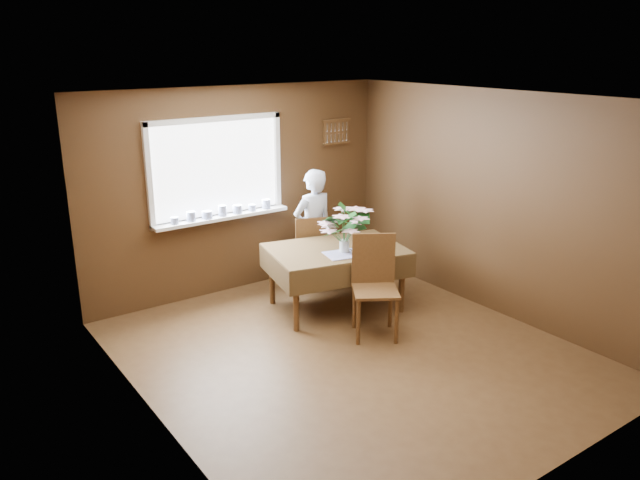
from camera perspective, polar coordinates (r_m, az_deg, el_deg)
floor at (r=6.34m, az=2.93°, el=-10.32°), size 4.50×4.50×0.00m
ceiling at (r=5.63m, az=3.33°, el=12.81°), size 4.50×4.50×0.00m
wall_back at (r=7.69m, az=-7.39°, el=4.54°), size 4.00×0.00×4.00m
wall_front at (r=4.44m, az=21.57°, el=-6.43°), size 4.00×0.00×4.00m
wall_left at (r=4.94m, az=-15.42°, el=-3.42°), size 0.00×4.50×4.50m
wall_right at (r=7.24m, az=15.64°, el=3.21°), size 0.00×4.50×4.50m
window_assembly at (r=7.49m, az=-9.22°, el=4.84°), size 1.72×0.20×1.22m
spoon_rack at (r=8.32m, az=1.50°, el=9.86°), size 0.44×0.05×0.33m
dining_table at (r=7.13m, az=1.48°, el=-1.42°), size 1.70×1.34×0.74m
chair_far at (r=7.76m, az=-0.91°, el=-0.82°), size 0.53×0.53×0.94m
chair_near at (r=6.58m, az=5.00°, el=-3.82°), size 0.63×0.63×1.07m
seated_woman at (r=7.71m, az=-0.63°, el=0.95°), size 0.56×0.37×1.52m
flower_bouquet at (r=6.88m, az=2.27°, el=1.37°), size 0.56×0.56×0.48m
side_plate at (r=7.38m, az=4.14°, el=-0.02°), size 0.27×0.27×0.01m
table_knife at (r=6.96m, az=3.07°, el=-1.07°), size 0.06×0.20×0.00m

